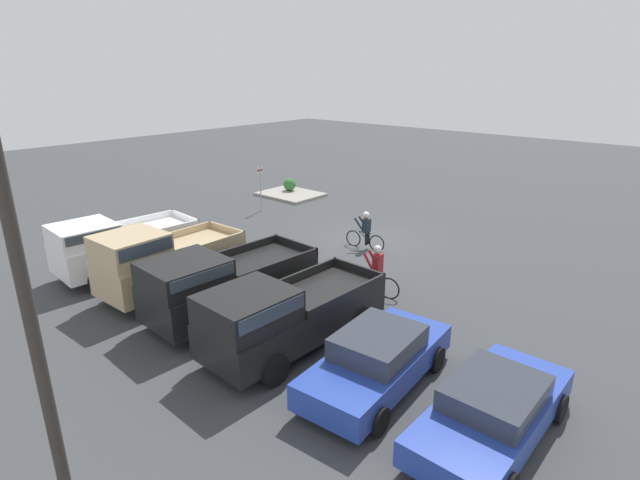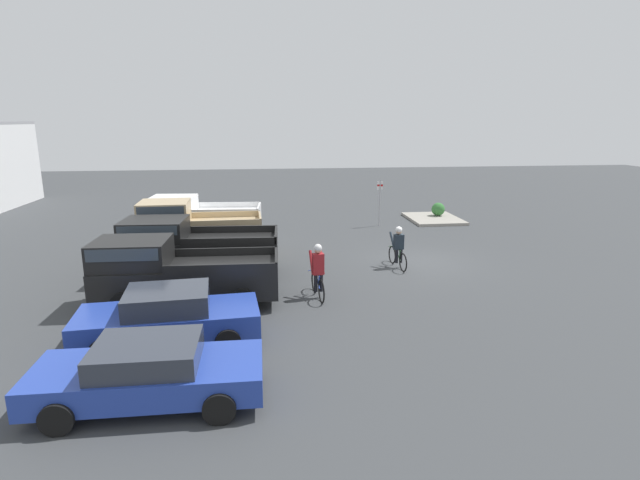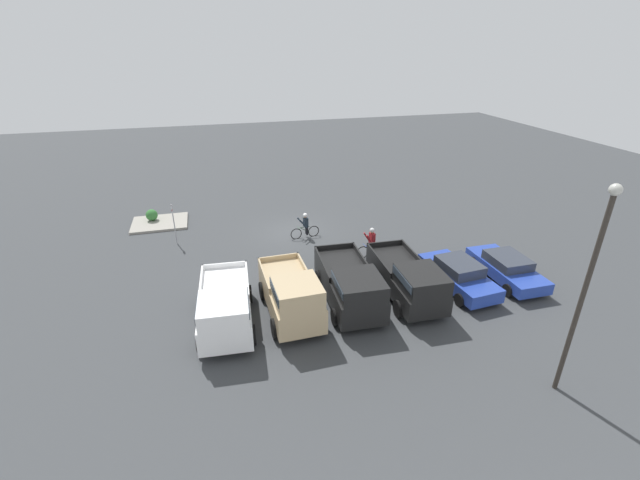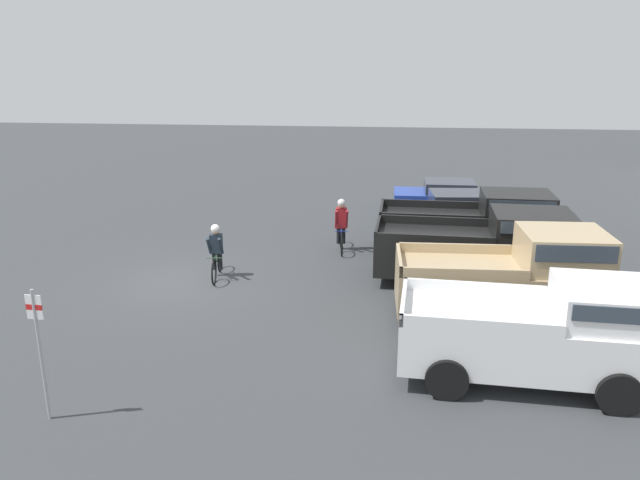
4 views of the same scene
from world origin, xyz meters
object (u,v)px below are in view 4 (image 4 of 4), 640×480
cyclist_0 (216,250)px  cyclist_1 (341,225)px  pickup_truck_2 (515,277)px  pickup_truck_3 (545,330)px  fire_lane_sign (39,343)px  pickup_truck_0 (478,222)px  pickup_truck_1 (485,246)px  sedan_1 (458,211)px  sedan_0 (449,196)px

cyclist_0 → cyclist_1: 4.57m
pickup_truck_2 → pickup_truck_3: bearing=0.9°
pickup_truck_2 → fire_lane_sign: fire_lane_sign is taller
pickup_truck_0 → cyclist_1: pickup_truck_0 is taller
pickup_truck_1 → cyclist_0: 7.79m
fire_lane_sign → cyclist_1: bearing=156.8°
sedan_1 → pickup_truck_1: pickup_truck_1 is taller
fire_lane_sign → cyclist_0: bearing=171.9°
pickup_truck_2 → fire_lane_sign: (5.18, -9.17, 0.30)m
pickup_truck_3 → sedan_0: bearing=-177.7°
cyclist_1 → sedan_0: bearing=144.6°
sedan_0 → sedan_1: size_ratio=0.97×
sedan_0 → pickup_truck_1: (8.42, 0.23, 0.45)m
pickup_truck_3 → cyclist_0: (-5.31, -8.12, -0.29)m
sedan_0 → pickup_truck_3: size_ratio=0.88×
sedan_1 → pickup_truck_3: size_ratio=0.91×
sedan_0 → pickup_truck_3: (14.02, 0.57, 0.44)m
fire_lane_sign → pickup_truck_2: bearing=119.5°
pickup_truck_2 → fire_lane_sign: 10.54m
sedan_0 → pickup_truck_2: (11.19, 0.52, 0.54)m
sedan_0 → cyclist_1: (5.74, -4.09, 0.23)m
pickup_truck_1 → cyclist_1: pickup_truck_1 is taller
pickup_truck_2 → sedan_0: bearing=-177.3°
cyclist_0 → cyclist_1: bearing=130.6°
sedan_0 → pickup_truck_2: size_ratio=0.92×
cyclist_1 → fire_lane_sign: 11.59m
sedan_1 → cyclist_0: 9.66m
pickup_truck_2 → cyclist_1: size_ratio=2.75×
pickup_truck_3 → cyclist_0: size_ratio=2.78×
cyclist_0 → pickup_truck_0: bearing=111.3°
pickup_truck_0 → cyclist_1: (0.13, -4.50, -0.19)m
sedan_1 → cyclist_0: size_ratio=2.52×
sedan_0 → fire_lane_sign: 18.53m
pickup_truck_1 → pickup_truck_3: bearing=3.5°
cyclist_0 → cyclist_1: cyclist_1 is taller
pickup_truck_2 → cyclist_0: (-2.47, -8.08, -0.39)m
pickup_truck_0 → cyclist_1: size_ratio=3.09×
pickup_truck_1 → cyclist_1: size_ratio=3.08×
pickup_truck_3 → cyclist_1: (-8.28, -4.65, -0.22)m
pickup_truck_0 → cyclist_0: (3.10, -7.97, -0.26)m
fire_lane_sign → sedan_0: bearing=152.2°
sedan_1 → fire_lane_sign: 16.15m
pickup_truck_3 → cyclist_0: bearing=-123.2°
sedan_1 → fire_lane_sign: (13.57, -8.72, 0.80)m
cyclist_0 → pickup_truck_3: bearing=56.8°
pickup_truck_0 → pickup_truck_3: size_ratio=1.08×
sedan_1 → cyclist_0: bearing=-52.2°
cyclist_1 → fire_lane_sign: size_ratio=0.71×
sedan_1 → cyclist_1: 5.10m
pickup_truck_0 → pickup_truck_3: bearing=1.1°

